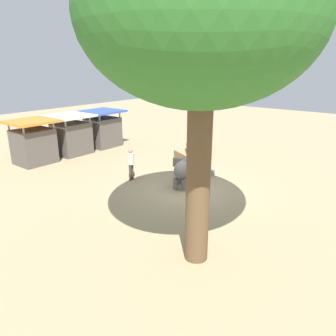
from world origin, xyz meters
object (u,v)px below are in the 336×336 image
(elephant, at_px, (183,170))
(picnic_table_near, at_px, (198,144))
(wooden_bench, at_px, (182,160))
(market_stall_orange, at_px, (34,144))
(market_stall_white, at_px, (72,137))
(feed_bucket, at_px, (211,172))
(person_handler, at_px, (131,162))
(market_stall_blue, at_px, (103,130))
(shade_tree_main, at_px, (203,18))

(elephant, xyz_separation_m, picnic_table_near, (5.49, 2.76, -0.23))
(wooden_bench, bearing_deg, market_stall_orange, -122.56)
(picnic_table_near, relative_size, market_stall_white, 0.83)
(elephant, distance_m, wooden_bench, 2.78)
(market_stall_white, bearing_deg, market_stall_orange, 180.00)
(feed_bucket, bearing_deg, person_handler, 137.68)
(wooden_bench, relative_size, market_stall_orange, 0.57)
(market_stall_blue, bearing_deg, wooden_bench, -94.80)
(market_stall_orange, height_order, market_stall_blue, same)
(wooden_bench, height_order, market_stall_white, market_stall_white)
(shade_tree_main, distance_m, feed_bucket, 10.00)
(picnic_table_near, bearing_deg, person_handler, 143.77)
(person_handler, xyz_separation_m, market_stall_blue, (3.75, 6.44, 0.19))
(person_handler, relative_size, market_stall_orange, 0.64)
(picnic_table_near, distance_m, feed_bucket, 4.55)
(market_stall_white, relative_size, market_stall_blue, 1.00)
(wooden_bench, distance_m, picnic_table_near, 3.46)
(market_stall_white, bearing_deg, elephant, -91.40)
(elephant, distance_m, shade_tree_main, 8.35)
(person_handler, relative_size, picnic_table_near, 0.77)
(elephant, bearing_deg, shade_tree_main, -162.76)
(elephant, relative_size, market_stall_blue, 0.72)
(shade_tree_main, height_order, wooden_bench, shade_tree_main)
(elephant, relative_size, shade_tree_main, 0.20)
(shade_tree_main, xyz_separation_m, market_stall_blue, (7.41, 12.79, -5.49))
(person_handler, height_order, market_stall_blue, market_stall_blue)
(market_stall_white, relative_size, feed_bucket, 7.00)
(shade_tree_main, height_order, market_stall_white, shade_tree_main)
(shade_tree_main, relative_size, market_stall_orange, 3.54)
(elephant, xyz_separation_m, shade_tree_main, (-4.60, -3.85, 5.81))
(person_handler, distance_m, market_stall_white, 6.54)
(market_stall_orange, height_order, feed_bucket, market_stall_orange)
(person_handler, height_order, market_stall_white, market_stall_white)
(elephant, distance_m, picnic_table_near, 6.15)
(market_stall_blue, bearing_deg, picnic_table_near, -66.64)
(market_stall_blue, bearing_deg, market_stall_orange, 180.00)
(elephant, height_order, person_handler, person_handler)
(market_stall_orange, distance_m, market_stall_blue, 5.20)
(person_handler, distance_m, feed_bucket, 4.24)
(wooden_bench, bearing_deg, market_stall_blue, -159.58)
(picnic_table_near, xyz_separation_m, market_stall_white, (-5.27, 6.18, 0.55))
(market_stall_white, bearing_deg, market_stall_blue, 0.00)
(feed_bucket, bearing_deg, market_stall_blue, 85.90)
(person_handler, xyz_separation_m, shade_tree_main, (-3.67, -6.35, 5.68))
(elephant, relative_size, market_stall_orange, 0.72)
(picnic_table_near, xyz_separation_m, market_stall_blue, (-2.67, 6.18, 0.55))
(elephant, bearing_deg, picnic_table_near, 4.01)
(elephant, xyz_separation_m, market_stall_orange, (-2.38, 8.94, 0.33))
(market_stall_orange, bearing_deg, elephant, -75.08)
(shade_tree_main, xyz_separation_m, picnic_table_near, (10.08, 6.61, -6.04))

